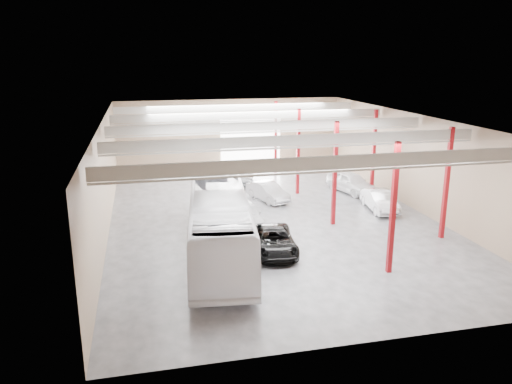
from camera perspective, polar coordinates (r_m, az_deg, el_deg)
name	(u,v)px	position (r m, az deg, el deg)	size (l,w,h in m)	color
depot_shell	(272,148)	(34.37, 1.85, 5.08)	(22.12, 32.12, 7.06)	#404045
coach_bus	(219,224)	(28.31, -4.22, -3.61)	(3.23, 13.79, 3.84)	white
black_sedan	(274,241)	(29.07, 2.07, -5.59)	(2.38, 5.15, 1.43)	black
car_row_a	(246,214)	(33.70, -1.17, -2.50)	(1.83, 4.54, 1.55)	silver
car_row_b	(268,192)	(39.29, 1.36, 0.04)	(1.54, 4.41, 1.45)	#BCBCC1
car_row_c	(242,175)	(44.58, -1.64, 1.92)	(2.09, 5.14, 1.49)	slate
car_right_near	(380,201)	(37.91, 13.95, -0.95)	(1.60, 4.58, 1.51)	#B7B8BD
car_right_far	(351,182)	(42.40, 10.83, 1.09)	(2.01, 4.99, 1.70)	white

